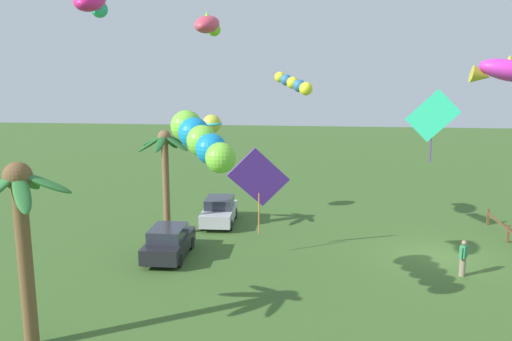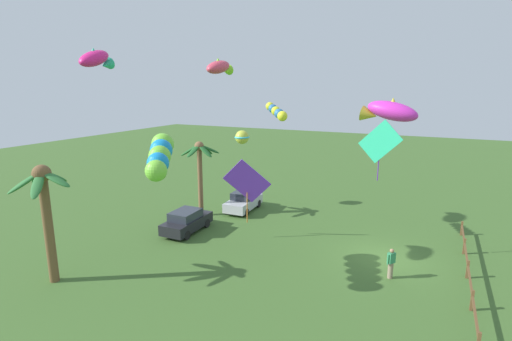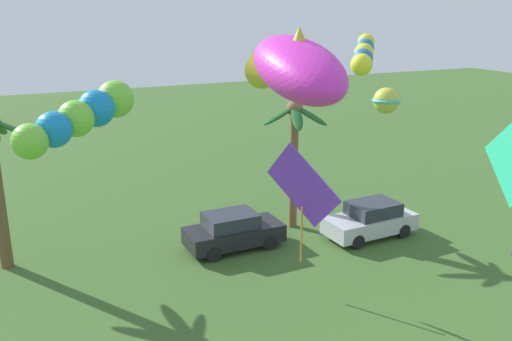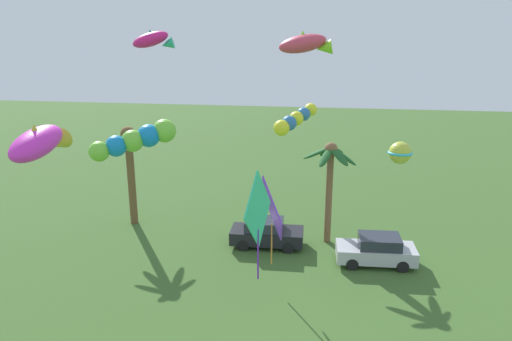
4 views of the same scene
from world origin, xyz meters
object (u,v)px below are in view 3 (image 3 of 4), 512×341
(kite_fish_1, at_px, (294,69))
(kite_tube_5, at_px, (81,116))
(parked_car_1, at_px, (370,220))
(kite_diamond_4, at_px, (303,188))
(parked_car_0, at_px, (233,231))
(kite_ball_7, at_px, (386,101))
(kite_tube_6, at_px, (364,54))
(palm_tree_0, at_px, (295,134))

(kite_fish_1, relative_size, kite_tube_5, 0.62)
(kite_fish_1, bearing_deg, parked_car_1, 48.56)
(parked_car_1, bearing_deg, kite_tube_5, -172.14)
(kite_fish_1, relative_size, kite_diamond_4, 0.54)
(parked_car_0, xyz_separation_m, kite_ball_7, (6.54, -0.81, 4.92))
(parked_car_0, distance_m, kite_ball_7, 8.23)
(kite_tube_6, bearing_deg, kite_diamond_4, 123.19)
(kite_fish_1, bearing_deg, kite_ball_7, 47.62)
(parked_car_0, distance_m, kite_diamond_4, 5.18)
(parked_car_0, relative_size, kite_tube_5, 1.09)
(parked_car_0, distance_m, kite_tube_6, 9.44)
(parked_car_0, xyz_separation_m, kite_tube_6, (1.75, -5.70, 7.31))
(parked_car_1, distance_m, kite_tube_6, 9.40)
(kite_fish_1, bearing_deg, parked_car_0, 70.91)
(parked_car_0, height_order, kite_ball_7, kite_ball_7)
(palm_tree_0, xyz_separation_m, kite_tube_5, (-9.09, -3.95, 2.22))
(kite_diamond_4, distance_m, kite_tube_6, 4.71)
(kite_diamond_4, relative_size, kite_tube_6, 2.29)
(parked_car_0, bearing_deg, kite_fish_1, -109.09)
(palm_tree_0, distance_m, parked_car_0, 4.87)
(parked_car_0, xyz_separation_m, kite_tube_5, (-5.80, -2.92, 5.66))
(palm_tree_0, bearing_deg, kite_tube_5, -156.53)
(kite_diamond_4, height_order, kite_tube_6, kite_tube_6)
(parked_car_1, distance_m, kite_tube_5, 12.94)
(parked_car_1, bearing_deg, kite_ball_7, 32.60)
(palm_tree_0, bearing_deg, kite_diamond_4, -116.13)
(kite_tube_6, bearing_deg, palm_tree_0, 77.06)
(kite_ball_7, bearing_deg, kite_tube_6, -134.43)
(kite_fish_1, relative_size, kite_tube_6, 1.24)
(kite_diamond_4, bearing_deg, kite_ball_7, 30.09)
(parked_car_1, bearing_deg, kite_diamond_4, -150.33)
(kite_tube_6, bearing_deg, parked_car_0, 107.02)
(parked_car_0, xyz_separation_m, kite_fish_1, (-4.45, -12.85, 7.87))
(palm_tree_0, distance_m, parked_car_1, 4.82)
(palm_tree_0, height_order, kite_tube_6, kite_tube_6)
(kite_diamond_4, relative_size, kite_tube_5, 1.16)
(parked_car_1, height_order, kite_fish_1, kite_fish_1)
(palm_tree_0, relative_size, parked_car_1, 1.42)
(kite_tube_5, bearing_deg, parked_car_1, 7.86)
(kite_fish_1, distance_m, kite_tube_5, 10.26)
(palm_tree_0, xyz_separation_m, kite_diamond_4, (-2.55, -5.19, -0.46))
(parked_car_0, bearing_deg, kite_ball_7, -7.06)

